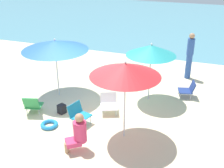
% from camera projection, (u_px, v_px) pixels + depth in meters
% --- Properties ---
extents(ground_plane, '(40.00, 40.00, 0.00)m').
position_uv_depth(ground_plane, '(87.00, 114.00, 8.62)').
color(ground_plane, beige).
extents(sea_water, '(40.00, 16.00, 0.01)m').
position_uv_depth(sea_water, '(167.00, 20.00, 20.29)').
color(sea_water, '#5693A3').
rests_on(sea_water, ground_plane).
extents(umbrella_blue, '(2.12, 2.12, 1.96)m').
position_uv_depth(umbrella_blue, '(55.00, 45.00, 9.04)').
color(umbrella_blue, silver).
rests_on(umbrella_blue, ground_plane).
extents(umbrella_teal, '(1.56, 1.56, 1.91)m').
position_uv_depth(umbrella_teal, '(151.00, 50.00, 8.79)').
color(umbrella_teal, silver).
rests_on(umbrella_teal, ground_plane).
extents(umbrella_red, '(1.73, 1.73, 2.11)m').
position_uv_depth(umbrella_red, '(125.00, 70.00, 6.81)').
color(umbrella_red, silver).
rests_on(umbrella_red, ground_plane).
extents(beach_chair_a, '(0.61, 0.58, 0.55)m').
position_uv_depth(beach_chair_a, '(188.00, 89.00, 9.51)').
color(beach_chair_a, navy).
rests_on(beach_chair_a, ground_plane).
extents(beach_chair_b, '(0.61, 0.62, 0.60)m').
position_uv_depth(beach_chair_b, '(78.00, 113.00, 8.00)').
color(beach_chair_b, teal).
rests_on(beach_chair_b, ground_plane).
extents(beach_chair_c, '(0.59, 0.63, 0.61)m').
position_uv_depth(beach_chair_c, '(33.00, 105.00, 8.52)').
color(beach_chair_c, '#33934C').
rests_on(beach_chair_c, ground_plane).
extents(beach_chair_d, '(0.69, 0.73, 0.54)m').
position_uv_depth(beach_chair_d, '(109.00, 103.00, 8.66)').
color(beach_chair_d, white).
rests_on(beach_chair_d, ground_plane).
extents(person_a, '(0.26, 0.26, 1.76)m').
position_uv_depth(person_a, '(190.00, 55.00, 10.71)').
color(person_a, '#2D519E').
rests_on(person_a, ground_plane).
extents(person_b, '(0.54, 0.51, 1.01)m').
position_uv_depth(person_b, '(78.00, 132.00, 6.86)').
color(person_b, '#DB3866').
rests_on(person_b, ground_plane).
extents(swim_ring, '(0.49, 0.49, 0.11)m').
position_uv_depth(swim_ring, '(49.00, 125.00, 8.00)').
color(swim_ring, '#238CD8').
rests_on(swim_ring, ground_plane).
extents(beach_bag, '(0.26, 0.27, 0.28)m').
position_uv_depth(beach_bag, '(62.00, 109.00, 8.62)').
color(beach_bag, black).
rests_on(beach_bag, ground_plane).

